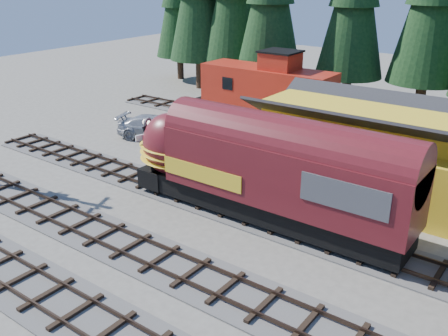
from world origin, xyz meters
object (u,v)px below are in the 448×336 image
Objects in this scene: caboose at (268,92)px; pickup_truck_a at (215,157)px; pickup_truck_b at (156,128)px; locomotive at (256,172)px; depot at (367,142)px.

caboose is 10.41m from pickup_truck_a.
caboose is 9.38m from pickup_truck_b.
caboose is at bearing 119.65° from locomotive.
pickup_truck_b is at bearing 68.08° from pickup_truck_a.
depot is 9.39m from pickup_truck_a.
depot reaches higher than pickup_truck_a.
depot is 0.81× the size of locomotive.
caboose is at bearing 8.15° from pickup_truck_a.
pickup_truck_a is at bearing -125.78° from pickup_truck_b.
pickup_truck_a is 7.56m from pickup_truck_b.
caboose reaches higher than pickup_truck_b.
pickup_truck_b is at bearing -122.46° from caboose.
caboose is 1.86× the size of pickup_truck_b.
caboose is (-7.97, 14.00, 0.29)m from locomotive.
locomotive is 14.43m from pickup_truck_b.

